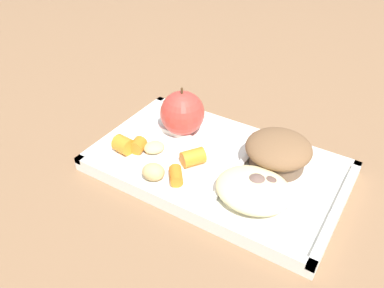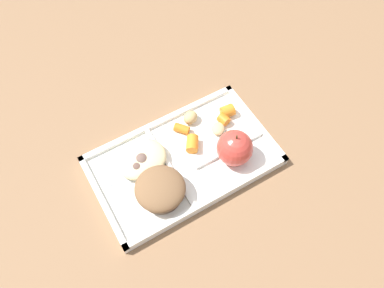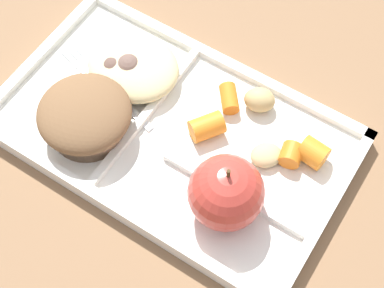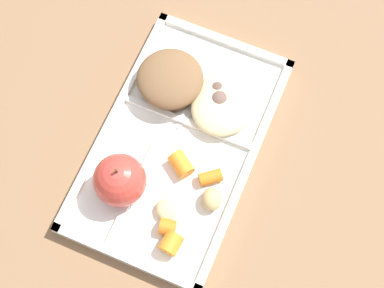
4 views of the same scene
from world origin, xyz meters
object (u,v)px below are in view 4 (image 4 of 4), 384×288
bran_muffin (170,81)px  green_apple (120,180)px  plastic_fork (211,88)px  lunch_tray (179,145)px

bran_muffin → green_apple: bearing=180.0°
green_apple → plastic_fork: green_apple is taller
lunch_tray → green_apple: 0.11m
lunch_tray → plastic_fork: lunch_tray is taller
plastic_fork → bran_muffin: bearing=113.5°
green_apple → bran_muffin: 0.17m
green_apple → bran_muffin: size_ratio=0.85×
green_apple → lunch_tray: bearing=-26.6°
plastic_fork → lunch_tray: bearing=174.4°
lunch_tray → green_apple: bearing=153.4°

